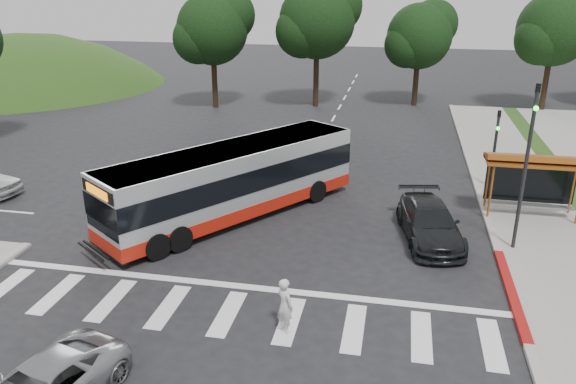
# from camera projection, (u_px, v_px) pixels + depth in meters

# --- Properties ---
(ground) EXTENTS (140.00, 140.00, 0.00)m
(ground) POSITION_uv_depth(u_px,v_px,m) (265.00, 245.00, 22.34)
(ground) COLOR black
(ground) RESTS_ON ground
(sidewalk_east) EXTENTS (4.00, 40.00, 0.12)m
(sidewalk_east) POSITION_uv_depth(u_px,v_px,m) (520.00, 193.00, 27.60)
(sidewalk_east) COLOR gray
(sidewalk_east) RESTS_ON ground
(curb_east) EXTENTS (0.30, 40.00, 0.15)m
(curb_east) POSITION_uv_depth(u_px,v_px,m) (478.00, 189.00, 27.97)
(curb_east) COLOR #9E9991
(curb_east) RESTS_ON ground
(curb_east_red) EXTENTS (0.32, 6.00, 0.15)m
(curb_east_red) POSITION_uv_depth(u_px,v_px,m) (511.00, 292.00, 18.82)
(curb_east_red) COLOR maroon
(curb_east_red) RESTS_ON ground
(hillside_nw) EXTENTS (44.00, 44.00, 10.00)m
(hillside_nw) POSITION_uv_depth(u_px,v_px,m) (24.00, 85.00, 55.75)
(hillside_nw) COLOR #1F3B13
(hillside_nw) RESTS_ON ground
(crosswalk_ladder) EXTENTS (18.00, 2.60, 0.01)m
(crosswalk_ladder) POSITION_uv_depth(u_px,v_px,m) (228.00, 313.00, 17.77)
(crosswalk_ladder) COLOR silver
(crosswalk_ladder) RESTS_ON ground
(bus_shelter) EXTENTS (4.20, 1.60, 2.86)m
(bus_shelter) POSITION_uv_depth(u_px,v_px,m) (535.00, 166.00, 24.17)
(bus_shelter) COLOR #A0511A
(bus_shelter) RESTS_ON sidewalk_east
(traffic_signal_ne_tall) EXTENTS (0.18, 0.37, 6.50)m
(traffic_signal_ne_tall) POSITION_uv_depth(u_px,v_px,m) (527.00, 155.00, 20.54)
(traffic_signal_ne_tall) COLOR black
(traffic_signal_ne_tall) RESTS_ON ground
(traffic_signal_ne_short) EXTENTS (0.18, 0.37, 4.00)m
(traffic_signal_ne_short) POSITION_uv_depth(u_px,v_px,m) (496.00, 141.00, 27.45)
(traffic_signal_ne_short) COLOR black
(traffic_signal_ne_short) RESTS_ON ground
(tree_ne_a) EXTENTS (6.16, 5.74, 9.30)m
(tree_ne_a) POSITION_uv_depth(u_px,v_px,m) (555.00, 28.00, 42.77)
(tree_ne_a) COLOR black
(tree_ne_a) RESTS_ON parking_lot
(tree_north_a) EXTENTS (6.60, 6.15, 10.17)m
(tree_north_a) POSITION_uv_depth(u_px,v_px,m) (318.00, 19.00, 44.09)
(tree_north_a) COLOR black
(tree_north_a) RESTS_ON ground
(tree_north_b) EXTENTS (5.72, 5.33, 8.43)m
(tree_north_b) POSITION_uv_depth(u_px,v_px,m) (420.00, 35.00, 44.88)
(tree_north_b) COLOR black
(tree_north_b) RESTS_ON ground
(tree_north_c) EXTENTS (6.16, 5.74, 9.30)m
(tree_north_c) POSITION_uv_depth(u_px,v_px,m) (213.00, 28.00, 43.97)
(tree_north_c) COLOR black
(tree_north_c) RESTS_ON ground
(transit_bus) EXTENTS (9.26, 11.50, 3.16)m
(transit_bus) POSITION_uv_depth(u_px,v_px,m) (234.00, 183.00, 24.46)
(transit_bus) COLOR #AFB1B3
(transit_bus) RESTS_ON ground
(pedestrian) EXTENTS (0.76, 0.74, 1.77)m
(pedestrian) POSITION_uv_depth(u_px,v_px,m) (285.00, 305.00, 16.59)
(pedestrian) COLOR silver
(pedestrian) RESTS_ON ground
(dark_sedan) EXTENTS (2.98, 5.41, 1.48)m
(dark_sedan) POSITION_uv_depth(u_px,v_px,m) (430.00, 222.00, 22.57)
(dark_sedan) COLOR black
(dark_sedan) RESTS_ON ground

